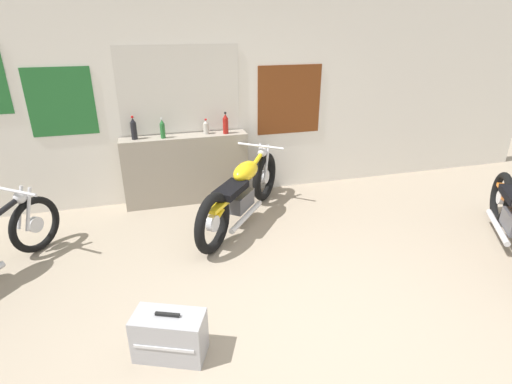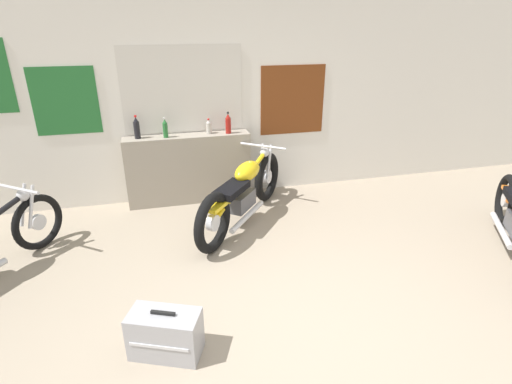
{
  "view_description": "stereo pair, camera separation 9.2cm",
  "coord_description": "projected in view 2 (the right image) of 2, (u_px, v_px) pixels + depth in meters",
  "views": [
    {
      "loc": [
        -1.12,
        -2.27,
        2.34
      ],
      "look_at": [
        -0.1,
        1.38,
        0.7
      ],
      "focal_mm": 28.0,
      "sensor_mm": 36.0,
      "label": 1
    },
    {
      "loc": [
        -1.04,
        -2.29,
        2.34
      ],
      "look_at": [
        -0.1,
        1.38,
        0.7
      ],
      "focal_mm": 28.0,
      "sensor_mm": 36.0,
      "label": 2
    }
  ],
  "objects": [
    {
      "name": "bottle_left_center",
      "position": [
        165.0,
        129.0,
        5.11
      ],
      "size": [
        0.06,
        0.06,
        0.26
      ],
      "color": "#23662D",
      "rests_on": "sill_counter"
    },
    {
      "name": "motorcycle_yellow",
      "position": [
        243.0,
        192.0,
        4.87
      ],
      "size": [
        1.44,
        1.77,
        0.84
      ],
      "color": "black",
      "rests_on": "ground_plane"
    },
    {
      "name": "hard_case_silver",
      "position": [
        165.0,
        334.0,
        2.98
      ],
      "size": [
        0.59,
        0.45,
        0.39
      ],
      "color": "#9E9EA3",
      "rests_on": "ground_plane"
    },
    {
      "name": "bottle_center",
      "position": [
        209.0,
        127.0,
        5.31
      ],
      "size": [
        0.07,
        0.07,
        0.2
      ],
      "color": "#B7B2A8",
      "rests_on": "sill_counter"
    },
    {
      "name": "wall_back",
      "position": [
        231.0,
        95.0,
        5.37
      ],
      "size": [
        10.0,
        0.07,
        2.8
      ],
      "color": "silver",
      "rests_on": "ground_plane"
    },
    {
      "name": "ground_plane",
      "position": [
        311.0,
        337.0,
        3.2
      ],
      "size": [
        24.0,
        24.0,
        0.0
      ],
      "primitive_type": "plane",
      "color": "gray"
    },
    {
      "name": "bottle_leftmost",
      "position": [
        137.0,
        128.0,
        5.07
      ],
      "size": [
        0.08,
        0.08,
        0.3
      ],
      "color": "black",
      "rests_on": "sill_counter"
    },
    {
      "name": "bottle_right_center",
      "position": [
        228.0,
        124.0,
        5.3
      ],
      "size": [
        0.07,
        0.07,
        0.29
      ],
      "color": "maroon",
      "rests_on": "sill_counter"
    },
    {
      "name": "sill_counter",
      "position": [
        189.0,
        169.0,
        5.44
      ],
      "size": [
        1.66,
        0.28,
        0.94
      ],
      "color": "gray",
      "rests_on": "ground_plane"
    }
  ]
}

